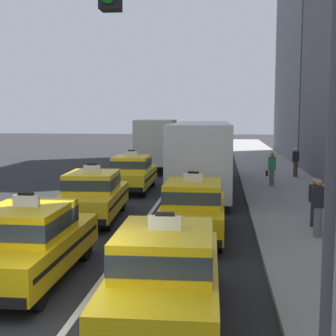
# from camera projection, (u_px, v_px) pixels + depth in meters

# --- Properties ---
(lane_stripe_left_right) EXTENTS (0.14, 80.00, 0.01)m
(lane_stripe_left_right) POSITION_uv_depth(u_px,v_px,m) (176.00, 178.00, 26.76)
(lane_stripe_left_right) COLOR silver
(lane_stripe_left_right) RESTS_ON ground
(sidewalk_curb) EXTENTS (4.00, 90.00, 0.15)m
(sidewalk_curb) POSITION_uv_depth(u_px,v_px,m) (289.00, 193.00, 21.17)
(sidewalk_curb) COLOR gray
(sidewalk_curb) RESTS_ON ground
(taxi_left_nearest) EXTENTS (1.84, 4.57, 1.96)m
(taxi_left_nearest) POSITION_uv_depth(u_px,v_px,m) (30.00, 241.00, 10.11)
(taxi_left_nearest) COLOR black
(taxi_left_nearest) RESTS_ON ground
(taxi_left_second) EXTENTS (2.09, 4.66, 1.96)m
(taxi_left_second) POSITION_uv_depth(u_px,v_px,m) (93.00, 194.00, 16.01)
(taxi_left_second) COLOR black
(taxi_left_second) RESTS_ON ground
(taxi_left_third) EXTENTS (1.88, 4.59, 1.96)m
(taxi_left_third) POSITION_uv_depth(u_px,v_px,m) (132.00, 173.00, 22.07)
(taxi_left_third) COLOR black
(taxi_left_third) RESTS_ON ground
(box_truck_left_fourth) EXTENTS (2.55, 7.06, 3.27)m
(box_truck_left_fourth) POSITION_uv_depth(u_px,v_px,m) (158.00, 143.00, 30.29)
(box_truck_left_fourth) COLOR black
(box_truck_left_fourth) RESTS_ON ground
(taxi_left_fifth) EXTENTS (2.08, 4.66, 1.96)m
(taxi_left_fifth) POSITION_uv_depth(u_px,v_px,m) (171.00, 149.00, 37.52)
(taxi_left_fifth) COLOR black
(taxi_left_fifth) RESTS_ON ground
(taxi_right_nearest) EXTENTS (1.92, 4.60, 1.96)m
(taxi_right_nearest) POSITION_uv_depth(u_px,v_px,m) (166.00, 272.00, 8.11)
(taxi_right_nearest) COLOR black
(taxi_right_nearest) RESTS_ON ground
(taxi_right_second) EXTENTS (1.83, 4.56, 1.96)m
(taxi_right_second) POSITION_uv_depth(u_px,v_px,m) (193.00, 207.00, 13.76)
(taxi_right_second) COLOR black
(taxi_right_second) RESTS_ON ground
(bus_right_third) EXTENTS (2.68, 11.24, 3.22)m
(bus_right_third) POSITION_uv_depth(u_px,v_px,m) (202.00, 152.00, 22.31)
(bus_right_third) COLOR black
(bus_right_third) RESTS_ON ground
(pedestrian_mid_block) EXTENTS (0.47, 0.24, 1.62)m
(pedestrian_mid_block) POSITION_uv_depth(u_px,v_px,m) (272.00, 169.00, 22.74)
(pedestrian_mid_block) COLOR slate
(pedestrian_mid_block) RESTS_ON sidewalk_curb
(pedestrian_by_storefront) EXTENTS (0.36, 0.24, 1.52)m
(pedestrian_by_storefront) POSITION_uv_depth(u_px,v_px,m) (315.00, 202.00, 14.40)
(pedestrian_by_storefront) COLOR #23232D
(pedestrian_by_storefront) RESTS_ON sidewalk_curb
(pedestrian_trailing) EXTENTS (0.36, 0.24, 1.65)m
(pedestrian_trailing) POSITION_uv_depth(u_px,v_px,m) (318.00, 208.00, 13.18)
(pedestrian_trailing) COLOR slate
(pedestrian_trailing) RESTS_ON sidewalk_curb
(pedestrian_far_corner) EXTENTS (0.36, 0.24, 1.63)m
(pedestrian_far_corner) POSITION_uv_depth(u_px,v_px,m) (296.00, 162.00, 26.00)
(pedestrian_far_corner) COLOR #473828
(pedestrian_far_corner) RESTS_ON sidewalk_curb
(traffic_light_pole) EXTENTS (2.87, 0.33, 5.58)m
(traffic_light_pole) POSITION_uv_depth(u_px,v_px,m) (249.00, 95.00, 5.44)
(traffic_light_pole) COLOR #47474C
(traffic_light_pole) RESTS_ON ground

